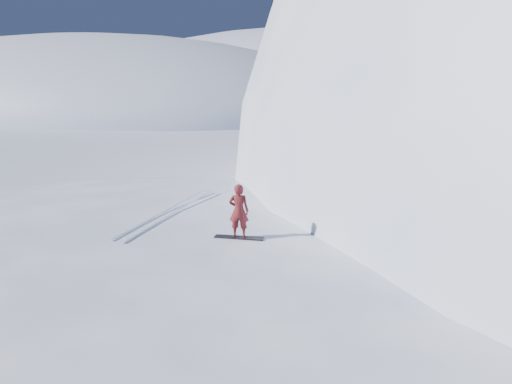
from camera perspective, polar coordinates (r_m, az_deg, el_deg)
ground at (r=12.45m, az=-17.00°, el=-19.74°), size 400.00×400.00×0.00m
near_ridge at (r=13.84m, az=-4.82°, el=-15.29°), size 36.00×28.00×4.80m
far_ridge_a at (r=102.76m, az=-21.15°, el=10.05°), size 120.00×70.00×28.00m
far_ridge_c at (r=126.47m, az=6.33°, el=11.67°), size 140.00×90.00×36.00m
wind_bumps at (r=14.07m, az=-12.37°, el=-15.07°), size 16.00×14.40×1.00m
snowboard at (r=12.90m, az=-2.12°, el=-5.68°), size 1.41×0.71×0.02m
snowboarder at (r=12.65m, az=-2.15°, el=-2.38°), size 0.65×0.53×1.54m
vapor_plume at (r=67.23m, az=-23.18°, el=7.79°), size 9.85×7.88×6.89m
board_tracks at (r=15.56m, az=-10.55°, el=-2.27°), size 1.39×5.94×0.04m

